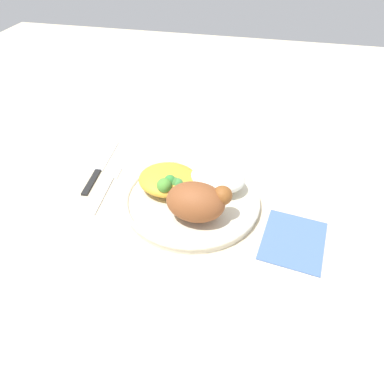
# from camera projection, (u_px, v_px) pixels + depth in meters

# --- Properties ---
(ground_plane) EXTENTS (2.00, 2.00, 0.00)m
(ground_plane) POSITION_uv_depth(u_px,v_px,m) (192.00, 203.00, 0.66)
(ground_plane) COLOR beige
(plate) EXTENTS (0.25, 0.25, 0.02)m
(plate) POSITION_uv_depth(u_px,v_px,m) (192.00, 200.00, 0.65)
(plate) COLOR beige
(plate) RESTS_ON ground_plane
(roasted_chicken) EXTENTS (0.11, 0.07, 0.07)m
(roasted_chicken) POSITION_uv_depth(u_px,v_px,m) (198.00, 201.00, 0.59)
(roasted_chicken) COLOR brown
(roasted_chicken) RESTS_ON plate
(rice_pile) EXTENTS (0.10, 0.07, 0.05)m
(rice_pile) POSITION_uv_depth(u_px,v_px,m) (218.00, 178.00, 0.65)
(rice_pile) COLOR white
(rice_pile) RESTS_ON plate
(mac_cheese_with_broccoli) EXTENTS (0.11, 0.10, 0.04)m
(mac_cheese_with_broccoli) POSITION_uv_depth(u_px,v_px,m) (169.00, 180.00, 0.66)
(mac_cheese_with_broccoli) COLOR gold
(mac_cheese_with_broccoli) RESTS_ON plate
(fork) EXTENTS (0.03, 0.14, 0.01)m
(fork) POSITION_uv_depth(u_px,v_px,m) (107.00, 186.00, 0.69)
(fork) COLOR silver
(fork) RESTS_ON ground_plane
(knife) EXTENTS (0.03, 0.19, 0.01)m
(knife) POSITION_uv_depth(u_px,v_px,m) (98.00, 170.00, 0.73)
(knife) COLOR black
(knife) RESTS_ON ground_plane
(napkin) EXTENTS (0.12, 0.13, 0.00)m
(napkin) POSITION_uv_depth(u_px,v_px,m) (293.00, 240.00, 0.59)
(napkin) COLOR #47669E
(napkin) RESTS_ON ground_plane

